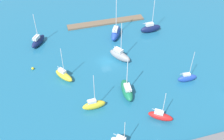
{
  "coord_description": "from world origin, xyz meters",
  "views": [
    {
      "loc": [
        13.79,
        53.36,
        43.77
      ],
      "look_at": [
        0.0,
        5.51,
        1.5
      ],
      "focal_mm": 42.1,
      "sensor_mm": 36.0,
      "label": 1
    }
  ],
  "objects_px": {
    "sailboat_gray_far_south": "(120,55)",
    "sailboat_navy_east_end": "(151,28)",
    "sailboat_yellow_far_north": "(64,75)",
    "mooring_buoy_yellow": "(33,68)",
    "sailboat_blue_outer_mooring": "(116,33)",
    "sailboat_yellow_lone_north": "(94,105)",
    "sailboat_green_lone_south": "(127,90)",
    "sailboat_navy_center_basin": "(38,41)",
    "sailboat_blue_by_breakwater": "(187,78)",
    "pier_dock": "(106,22)",
    "sailboat_red_along_channel": "(160,116)"
  },
  "relations": [
    {
      "from": "pier_dock",
      "to": "sailboat_navy_center_basin",
      "type": "height_order",
      "value": "sailboat_navy_center_basin"
    },
    {
      "from": "sailboat_yellow_lone_north",
      "to": "sailboat_blue_by_breakwater",
      "type": "xyz_separation_m",
      "value": [
        -23.84,
        -2.33,
        -0.07
      ]
    },
    {
      "from": "sailboat_blue_outer_mooring",
      "to": "sailboat_navy_center_basin",
      "type": "relative_size",
      "value": 1.39
    },
    {
      "from": "sailboat_blue_by_breakwater",
      "to": "sailboat_navy_east_end",
      "type": "distance_m",
      "value": 23.45
    },
    {
      "from": "sailboat_gray_far_south",
      "to": "sailboat_blue_by_breakwater",
      "type": "bearing_deg",
      "value": 12.77
    },
    {
      "from": "sailboat_blue_outer_mooring",
      "to": "mooring_buoy_yellow",
      "type": "height_order",
      "value": "sailboat_blue_outer_mooring"
    },
    {
      "from": "sailboat_red_along_channel",
      "to": "sailboat_navy_east_end",
      "type": "bearing_deg",
      "value": 105.62
    },
    {
      "from": "sailboat_blue_outer_mooring",
      "to": "sailboat_red_along_channel",
      "type": "bearing_deg",
      "value": -152.02
    },
    {
      "from": "sailboat_gray_far_south",
      "to": "sailboat_navy_east_end",
      "type": "relative_size",
      "value": 0.9
    },
    {
      "from": "sailboat_blue_by_breakwater",
      "to": "sailboat_yellow_far_north",
      "type": "xyz_separation_m",
      "value": [
        28.75,
        -9.21,
        0.04
      ]
    },
    {
      "from": "sailboat_navy_east_end",
      "to": "sailboat_green_lone_south",
      "type": "bearing_deg",
      "value": -126.45
    },
    {
      "from": "sailboat_red_along_channel",
      "to": "sailboat_green_lone_south",
      "type": "relative_size",
      "value": 0.75
    },
    {
      "from": "sailboat_yellow_lone_north",
      "to": "sailboat_red_along_channel",
      "type": "xyz_separation_m",
      "value": [
        -12.72,
        6.69,
        -0.2
      ]
    },
    {
      "from": "mooring_buoy_yellow",
      "to": "sailboat_green_lone_south",
      "type": "bearing_deg",
      "value": 143.95
    },
    {
      "from": "sailboat_yellow_lone_north",
      "to": "sailboat_navy_center_basin",
      "type": "bearing_deg",
      "value": 107.71
    },
    {
      "from": "pier_dock",
      "to": "mooring_buoy_yellow",
      "type": "bearing_deg",
      "value": 35.83
    },
    {
      "from": "sailboat_yellow_lone_north",
      "to": "mooring_buoy_yellow",
      "type": "bearing_deg",
      "value": 123.64
    },
    {
      "from": "sailboat_yellow_lone_north",
      "to": "sailboat_navy_east_end",
      "type": "height_order",
      "value": "sailboat_navy_east_end"
    },
    {
      "from": "sailboat_blue_outer_mooring",
      "to": "sailboat_green_lone_south",
      "type": "distance_m",
      "value": 24.23
    },
    {
      "from": "sailboat_gray_far_south",
      "to": "sailboat_navy_east_end",
      "type": "distance_m",
      "value": 16.89
    },
    {
      "from": "sailboat_blue_by_breakwater",
      "to": "mooring_buoy_yellow",
      "type": "xyz_separation_m",
      "value": [
        36.05,
        -14.97,
        -0.73
      ]
    },
    {
      "from": "sailboat_blue_outer_mooring",
      "to": "sailboat_navy_center_basin",
      "type": "distance_m",
      "value": 22.87
    },
    {
      "from": "pier_dock",
      "to": "sailboat_yellow_lone_north",
      "type": "xyz_separation_m",
      "value": [
        12.1,
        34.85,
        0.87
      ]
    },
    {
      "from": "sailboat_yellow_lone_north",
      "to": "sailboat_yellow_far_north",
      "type": "xyz_separation_m",
      "value": [
        4.9,
        -11.54,
        -0.03
      ]
    },
    {
      "from": "sailboat_navy_center_basin",
      "to": "sailboat_blue_by_breakwater",
      "type": "height_order",
      "value": "sailboat_navy_center_basin"
    },
    {
      "from": "sailboat_blue_outer_mooring",
      "to": "sailboat_navy_east_end",
      "type": "xyz_separation_m",
      "value": [
        -11.1,
        0.38,
        -0.11
      ]
    },
    {
      "from": "pier_dock",
      "to": "sailboat_navy_center_basin",
      "type": "relative_size",
      "value": 2.63
    },
    {
      "from": "sailboat_green_lone_south",
      "to": "mooring_buoy_yellow",
      "type": "distance_m",
      "value": 25.43
    },
    {
      "from": "sailboat_blue_by_breakwater",
      "to": "sailboat_navy_center_basin",
      "type": "bearing_deg",
      "value": 145.56
    },
    {
      "from": "pier_dock",
      "to": "sailboat_blue_by_breakwater",
      "type": "xyz_separation_m",
      "value": [
        -11.74,
        32.52,
        0.8
      ]
    },
    {
      "from": "sailboat_navy_center_basin",
      "to": "sailboat_blue_by_breakwater",
      "type": "relative_size",
      "value": 1.09
    },
    {
      "from": "sailboat_gray_far_south",
      "to": "sailboat_yellow_lone_north",
      "type": "bearing_deg",
      "value": -67.69
    },
    {
      "from": "sailboat_green_lone_south",
      "to": "sailboat_navy_east_end",
      "type": "height_order",
      "value": "sailboat_navy_east_end"
    },
    {
      "from": "sailboat_gray_far_south",
      "to": "sailboat_navy_center_basin",
      "type": "bearing_deg",
      "value": -155.22
    },
    {
      "from": "sailboat_yellow_lone_north",
      "to": "sailboat_blue_by_breakwater",
      "type": "relative_size",
      "value": 1.08
    },
    {
      "from": "sailboat_blue_outer_mooring",
      "to": "sailboat_yellow_lone_north",
      "type": "relative_size",
      "value": 1.4
    },
    {
      "from": "sailboat_blue_outer_mooring",
      "to": "sailboat_yellow_far_north",
      "type": "relative_size",
      "value": 1.44
    },
    {
      "from": "sailboat_navy_center_basin",
      "to": "mooring_buoy_yellow",
      "type": "height_order",
      "value": "sailboat_navy_center_basin"
    },
    {
      "from": "sailboat_navy_center_basin",
      "to": "sailboat_green_lone_south",
      "type": "distance_m",
      "value": 31.85
    },
    {
      "from": "sailboat_navy_east_end",
      "to": "sailboat_red_along_channel",
      "type": "bearing_deg",
      "value": -111.87
    },
    {
      "from": "sailboat_green_lone_south",
      "to": "sailboat_yellow_far_north",
      "type": "bearing_deg",
      "value": 60.29
    },
    {
      "from": "pier_dock",
      "to": "sailboat_green_lone_south",
      "type": "height_order",
      "value": "sailboat_green_lone_south"
    },
    {
      "from": "sailboat_blue_outer_mooring",
      "to": "sailboat_blue_by_breakwater",
      "type": "bearing_deg",
      "value": -127.01
    },
    {
      "from": "sailboat_navy_east_end",
      "to": "mooring_buoy_yellow",
      "type": "height_order",
      "value": "sailboat_navy_east_end"
    },
    {
      "from": "sailboat_yellow_far_north",
      "to": "mooring_buoy_yellow",
      "type": "distance_m",
      "value": 9.33
    },
    {
      "from": "sailboat_navy_center_basin",
      "to": "sailboat_yellow_far_north",
      "type": "bearing_deg",
      "value": -130.04
    },
    {
      "from": "sailboat_yellow_lone_north",
      "to": "sailboat_yellow_far_north",
      "type": "distance_m",
      "value": 12.54
    },
    {
      "from": "sailboat_red_along_channel",
      "to": "sailboat_blue_by_breakwater",
      "type": "height_order",
      "value": "sailboat_blue_by_breakwater"
    },
    {
      "from": "sailboat_gray_far_south",
      "to": "sailboat_blue_by_breakwater",
      "type": "relative_size",
      "value": 1.27
    },
    {
      "from": "sailboat_navy_center_basin",
      "to": "sailboat_yellow_lone_north",
      "type": "relative_size",
      "value": 1.01
    }
  ]
}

